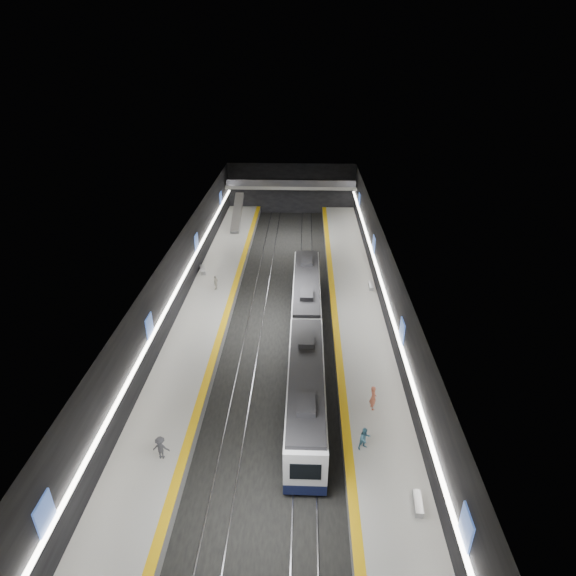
{
  "coord_description": "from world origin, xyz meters",
  "views": [
    {
      "loc": [
        2.22,
        -40.0,
        24.67
      ],
      "look_at": [
        0.61,
        3.89,
        2.2
      ],
      "focal_mm": 30.0,
      "sensor_mm": 36.0,
      "label": 1
    }
  ],
  "objects_px": {
    "escalator": "(237,213)",
    "passenger_right_a": "(373,398)",
    "bench_left_far": "(203,270)",
    "train": "(306,335)",
    "bench_right_far": "(371,286)",
    "bench_right_near": "(418,504)",
    "passenger_left_a": "(216,283)",
    "passenger_right_b": "(365,439)",
    "passenger_left_b": "(161,448)"
  },
  "relations": [
    {
      "from": "passenger_left_a",
      "to": "train",
      "type": "bearing_deg",
      "value": 55.0
    },
    {
      "from": "passenger_left_b",
      "to": "passenger_left_a",
      "type": "bearing_deg",
      "value": -86.05
    },
    {
      "from": "bench_left_far",
      "to": "bench_right_far",
      "type": "distance_m",
      "value": 19.29
    },
    {
      "from": "bench_right_far",
      "to": "passenger_left_b",
      "type": "xyz_separation_m",
      "value": [
        -16.14,
        -24.51,
        0.63
      ]
    },
    {
      "from": "bench_right_far",
      "to": "passenger_left_b",
      "type": "relative_size",
      "value": 0.97
    },
    {
      "from": "train",
      "to": "passenger_left_a",
      "type": "xyz_separation_m",
      "value": [
        -9.69,
        10.55,
        -0.4
      ]
    },
    {
      "from": "passenger_left_a",
      "to": "passenger_left_b",
      "type": "xyz_separation_m",
      "value": [
        0.55,
        -23.53,
        0.04
      ]
    },
    {
      "from": "bench_right_far",
      "to": "passenger_left_a",
      "type": "height_order",
      "value": "passenger_left_a"
    },
    {
      "from": "train",
      "to": "bench_right_near",
      "type": "height_order",
      "value": "train"
    },
    {
      "from": "train",
      "to": "bench_right_near",
      "type": "distance_m",
      "value": 17.3
    },
    {
      "from": "bench_left_far",
      "to": "bench_right_far",
      "type": "height_order",
      "value": "bench_left_far"
    },
    {
      "from": "escalator",
      "to": "bench_left_far",
      "type": "distance_m",
      "value": 16.23
    },
    {
      "from": "train",
      "to": "bench_right_far",
      "type": "xyz_separation_m",
      "value": [
        7.0,
        11.52,
        -1.0
      ]
    },
    {
      "from": "escalator",
      "to": "bench_right_near",
      "type": "xyz_separation_m",
      "value": [
        16.45,
        -46.92,
        -1.7
      ]
    },
    {
      "from": "passenger_left_a",
      "to": "bench_right_near",
      "type": "bearing_deg",
      "value": 43.72
    },
    {
      "from": "bench_right_near",
      "to": "passenger_right_b",
      "type": "height_order",
      "value": "passenger_right_b"
    },
    {
      "from": "train",
      "to": "passenger_right_a",
      "type": "bearing_deg",
      "value": -58.33
    },
    {
      "from": "bench_left_far",
      "to": "train",
      "type": "bearing_deg",
      "value": -65.83
    },
    {
      "from": "bench_left_far",
      "to": "passenger_right_a",
      "type": "relative_size",
      "value": 1.05
    },
    {
      "from": "escalator",
      "to": "train",
      "type": "bearing_deg",
      "value": -72.07
    },
    {
      "from": "train",
      "to": "bench_left_far",
      "type": "height_order",
      "value": "train"
    },
    {
      "from": "passenger_left_a",
      "to": "passenger_right_b",
      "type": "bearing_deg",
      "value": 43.71
    },
    {
      "from": "escalator",
      "to": "passenger_right_a",
      "type": "height_order",
      "value": "escalator"
    },
    {
      "from": "train",
      "to": "passenger_left_b",
      "type": "distance_m",
      "value": 15.88
    },
    {
      "from": "train",
      "to": "bench_right_near",
      "type": "relative_size",
      "value": 18.22
    },
    {
      "from": "passenger_right_b",
      "to": "passenger_left_b",
      "type": "distance_m",
      "value": 13.04
    },
    {
      "from": "passenger_right_b",
      "to": "escalator",
      "type": "bearing_deg",
      "value": 81.55
    },
    {
      "from": "escalator",
      "to": "passenger_right_a",
      "type": "distance_m",
      "value": 41.48
    },
    {
      "from": "escalator",
      "to": "passenger_right_b",
      "type": "relative_size",
      "value": 4.84
    },
    {
      "from": "train",
      "to": "passenger_left_a",
      "type": "relative_size",
      "value": 18.98
    },
    {
      "from": "bench_right_far",
      "to": "passenger_left_a",
      "type": "bearing_deg",
      "value": -174.59
    },
    {
      "from": "bench_left_far",
      "to": "passenger_right_a",
      "type": "bearing_deg",
      "value": -68.18
    },
    {
      "from": "passenger_right_b",
      "to": "passenger_left_a",
      "type": "xyz_separation_m",
      "value": [
        -13.52,
        22.26,
        -0.03
      ]
    },
    {
      "from": "passenger_right_b",
      "to": "bench_right_near",
      "type": "bearing_deg",
      "value": -85.13
    },
    {
      "from": "train",
      "to": "bench_right_far",
      "type": "relative_size",
      "value": 18.57
    },
    {
      "from": "bench_right_near",
      "to": "passenger_left_a",
      "type": "height_order",
      "value": "passenger_left_a"
    },
    {
      "from": "passenger_left_b",
      "to": "bench_right_far",
      "type": "bearing_deg",
      "value": -120.76
    },
    {
      "from": "passenger_left_a",
      "to": "passenger_left_b",
      "type": "bearing_deg",
      "value": 13.78
    },
    {
      "from": "passenger_left_b",
      "to": "passenger_right_b",
      "type": "bearing_deg",
      "value": -171.79
    },
    {
      "from": "bench_right_far",
      "to": "bench_right_near",
      "type": "bearing_deg",
      "value": -89.06
    },
    {
      "from": "passenger_right_a",
      "to": "passenger_right_b",
      "type": "relative_size",
      "value": 1.18
    },
    {
      "from": "passenger_right_a",
      "to": "passenger_left_a",
      "type": "height_order",
      "value": "passenger_right_a"
    },
    {
      "from": "train",
      "to": "bench_right_near",
      "type": "bearing_deg",
      "value": -68.06
    },
    {
      "from": "passenger_right_a",
      "to": "passenger_left_b",
      "type": "xyz_separation_m",
      "value": [
        -13.97,
        -5.16,
        -0.14
      ]
    },
    {
      "from": "passenger_right_a",
      "to": "passenger_right_b",
      "type": "height_order",
      "value": "passenger_right_a"
    },
    {
      "from": "passenger_right_a",
      "to": "bench_right_far",
      "type": "bearing_deg",
      "value": -17.52
    },
    {
      "from": "bench_right_near",
      "to": "passenger_left_b",
      "type": "relative_size",
      "value": 0.99
    },
    {
      "from": "bench_left_far",
      "to": "passenger_right_b",
      "type": "height_order",
      "value": "passenger_right_b"
    },
    {
      "from": "bench_right_near",
      "to": "escalator",
      "type": "bearing_deg",
      "value": 114.28
    },
    {
      "from": "train",
      "to": "escalator",
      "type": "relative_size",
      "value": 3.76
    }
  ]
}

